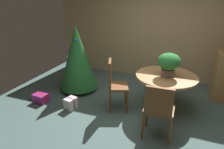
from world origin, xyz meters
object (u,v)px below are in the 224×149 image
object	(u,v)px
round_dining_table	(165,84)
wooden_cabinet	(224,76)
flower_vase	(169,63)
gift_box_cream	(71,103)
holiday_tree	(77,57)
wooden_chair_left	(115,82)
wooden_chair_near	(159,108)
potted_plant	(176,79)
gift_box_purple	(41,98)

from	to	relation	value
round_dining_table	wooden_cabinet	xyz separation A→B (m)	(1.19, 0.98, -0.03)
flower_vase	gift_box_cream	distance (m)	2.13
gift_box_cream	wooden_cabinet	bearing A→B (deg)	29.17
holiday_tree	wooden_chair_left	bearing A→B (deg)	-24.64
gift_box_cream	wooden_cabinet	distance (m)	3.45
round_dining_table	wooden_chair_near	size ratio (longest dim) A/B	1.25
flower_vase	wooden_chair_left	distance (m)	1.11
gift_box_cream	potted_plant	size ratio (longest dim) A/B	0.59
gift_box_cream	holiday_tree	bearing A→B (deg)	108.60
wooden_chair_left	flower_vase	bearing A→B (deg)	17.47
gift_box_cream	gift_box_purple	distance (m)	0.77
gift_box_cream	round_dining_table	bearing A→B (deg)	20.79
holiday_tree	gift_box_purple	world-z (taller)	holiday_tree
round_dining_table	potted_plant	world-z (taller)	round_dining_table
potted_plant	gift_box_cream	bearing A→B (deg)	-138.18
round_dining_table	gift_box_cream	distance (m)	1.97
flower_vase	gift_box_cream	bearing A→B (deg)	-160.55
flower_vase	wooden_chair_left	size ratio (longest dim) A/B	0.44
round_dining_table	holiday_tree	distance (m)	2.11
round_dining_table	holiday_tree	world-z (taller)	holiday_tree
flower_vase	potted_plant	bearing A→B (deg)	82.68
round_dining_table	gift_box_cream	bearing A→B (deg)	-159.21
holiday_tree	gift_box_cream	distance (m)	1.15
flower_vase	holiday_tree	bearing A→B (deg)	174.31
gift_box_cream	wooden_cabinet	size ratio (longest dim) A/B	0.26
gift_box_cream	potted_plant	xyz separation A→B (m)	(1.96, 1.76, 0.15)
gift_box_purple	gift_box_cream	bearing A→B (deg)	-0.05
wooden_chair_left	potted_plant	distance (m)	1.84
wooden_chair_near	potted_plant	world-z (taller)	wooden_chair_near
flower_vase	wooden_chair_near	size ratio (longest dim) A/B	0.48
wooden_chair_left	round_dining_table	bearing A→B (deg)	20.00
gift_box_purple	potted_plant	world-z (taller)	potted_plant
wooden_chair_near	gift_box_purple	bearing A→B (deg)	173.70
wooden_chair_near	potted_plant	bearing A→B (deg)	85.33
round_dining_table	flower_vase	distance (m)	0.46
gift_box_cream	wooden_chair_near	bearing A→B (deg)	-8.95
gift_box_cream	potted_plant	world-z (taller)	potted_plant
wooden_cabinet	wooden_chair_left	bearing A→B (deg)	-148.15
gift_box_cream	potted_plant	bearing A→B (deg)	41.82
flower_vase	potted_plant	world-z (taller)	flower_vase
round_dining_table	wooden_chair_near	xyz separation A→B (m)	(0.00, -0.97, -0.00)
wooden_cabinet	wooden_chair_near	bearing A→B (deg)	-121.36
wooden_chair_near	gift_box_purple	distance (m)	2.63
wooden_cabinet	potted_plant	size ratio (longest dim) A/B	2.25
round_dining_table	gift_box_purple	world-z (taller)	round_dining_table
wooden_cabinet	gift_box_cream	bearing A→B (deg)	-150.83
wooden_chair_left	gift_box_cream	distance (m)	1.02
potted_plant	holiday_tree	bearing A→B (deg)	-158.11
potted_plant	wooden_cabinet	bearing A→B (deg)	-5.09
wooden_chair_left	gift_box_cream	world-z (taller)	wooden_chair_left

